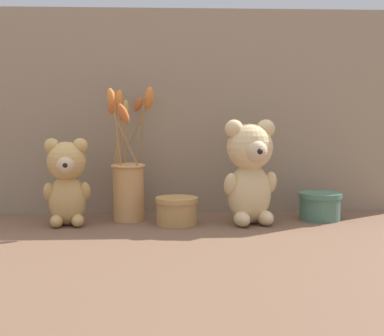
# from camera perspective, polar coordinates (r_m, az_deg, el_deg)

# --- Properties ---
(ground_plane) EXTENTS (4.00, 4.00, 0.00)m
(ground_plane) POSITION_cam_1_polar(r_m,az_deg,el_deg) (1.52, 0.04, -5.41)
(ground_plane) COLOR brown
(backdrop_wall) EXTENTS (1.26, 0.02, 0.57)m
(backdrop_wall) POSITION_cam_1_polar(r_m,az_deg,el_deg) (1.65, -0.29, 5.45)
(backdrop_wall) COLOR gray
(backdrop_wall) RESTS_ON ground
(teddy_bear_large) EXTENTS (0.15, 0.13, 0.27)m
(teddy_bear_large) POSITION_cam_1_polar(r_m,az_deg,el_deg) (1.50, 5.65, -0.18)
(teddy_bear_large) COLOR #DBBC84
(teddy_bear_large) RESTS_ON ground
(teddy_bear_medium) EXTENTS (0.12, 0.11, 0.22)m
(teddy_bear_medium) POSITION_cam_1_polar(r_m,az_deg,el_deg) (1.51, -12.04, -1.15)
(teddy_bear_medium) COLOR tan
(teddy_bear_medium) RESTS_ON ground
(flower_vase) EXTENTS (0.13, 0.19, 0.35)m
(flower_vase) POSITION_cam_1_polar(r_m,az_deg,el_deg) (1.55, -6.21, -0.86)
(flower_vase) COLOR tan
(flower_vase) RESTS_ON ground
(decorative_tin_tall) EXTENTS (0.11, 0.11, 0.07)m
(decorative_tin_tall) POSITION_cam_1_polar(r_m,az_deg,el_deg) (1.60, 12.31, -3.61)
(decorative_tin_tall) COLOR #47705B
(decorative_tin_tall) RESTS_ON ground
(decorative_tin_short) EXTENTS (0.11, 0.11, 0.07)m
(decorative_tin_short) POSITION_cam_1_polar(r_m,az_deg,el_deg) (1.50, -1.48, -4.16)
(decorative_tin_short) COLOR tan
(decorative_tin_short) RESTS_ON ground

